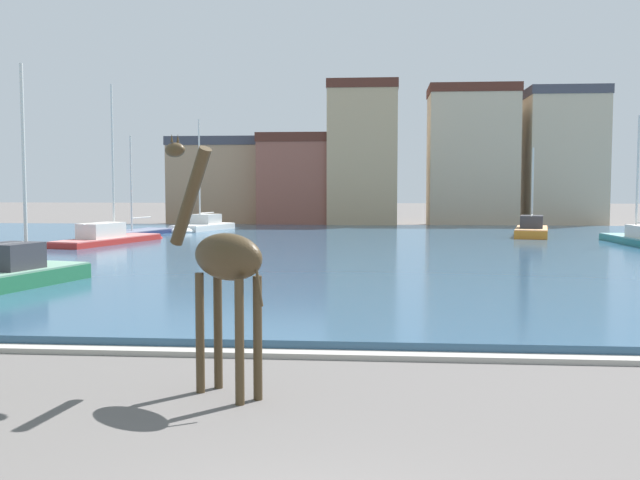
{
  "coord_description": "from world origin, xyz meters",
  "views": [
    {
      "loc": [
        0.73,
        -6.88,
        3.65
      ],
      "look_at": [
        -0.97,
        12.86,
        2.2
      ],
      "focal_mm": 41.53,
      "sensor_mm": 36.0,
      "label": 1
    }
  ],
  "objects_px": {
    "sailboat_orange": "(532,232)",
    "sailboat_red": "(114,239)",
    "sailboat_white": "(200,227)",
    "giraffe_statue": "(223,261)",
    "sailboat_navy": "(131,235)",
    "sailboat_teal": "(636,241)",
    "sailboat_green": "(27,275)"
  },
  "relations": [
    {
      "from": "sailboat_white",
      "to": "giraffe_statue",
      "type": "bearing_deg",
      "value": -75.36
    },
    {
      "from": "sailboat_white",
      "to": "sailboat_navy",
      "type": "bearing_deg",
      "value": -117.15
    },
    {
      "from": "sailboat_navy",
      "to": "sailboat_teal",
      "type": "bearing_deg",
      "value": -8.14
    },
    {
      "from": "sailboat_orange",
      "to": "sailboat_white",
      "type": "xyz_separation_m",
      "value": [
        -23.8,
        4.11,
        -0.06
      ]
    },
    {
      "from": "sailboat_orange",
      "to": "sailboat_teal",
      "type": "height_order",
      "value": "sailboat_teal"
    },
    {
      "from": "sailboat_teal",
      "to": "sailboat_navy",
      "type": "bearing_deg",
      "value": 171.86
    },
    {
      "from": "sailboat_orange",
      "to": "sailboat_navy",
      "type": "height_order",
      "value": "sailboat_navy"
    },
    {
      "from": "giraffe_statue",
      "to": "sailboat_navy",
      "type": "distance_m",
      "value": 38.83
    },
    {
      "from": "giraffe_statue",
      "to": "sailboat_green",
      "type": "xyz_separation_m",
      "value": [
        -9.41,
        11.7,
        -1.75
      ]
    },
    {
      "from": "sailboat_orange",
      "to": "sailboat_teal",
      "type": "relative_size",
      "value": 0.76
    },
    {
      "from": "sailboat_red",
      "to": "sailboat_navy",
      "type": "relative_size",
      "value": 1.19
    },
    {
      "from": "sailboat_white",
      "to": "sailboat_teal",
      "type": "xyz_separation_m",
      "value": [
        28.4,
        -10.79,
        -0.03
      ]
    },
    {
      "from": "sailboat_red",
      "to": "sailboat_teal",
      "type": "xyz_separation_m",
      "value": [
        30.44,
        1.8,
        -0.02
      ]
    },
    {
      "from": "giraffe_statue",
      "to": "sailboat_red",
      "type": "xyz_separation_m",
      "value": [
        -13.09,
        29.73,
        -1.84
      ]
    },
    {
      "from": "sailboat_red",
      "to": "sailboat_white",
      "type": "height_order",
      "value": "sailboat_red"
    },
    {
      "from": "sailboat_orange",
      "to": "sailboat_red",
      "type": "height_order",
      "value": "sailboat_red"
    },
    {
      "from": "giraffe_statue",
      "to": "sailboat_orange",
      "type": "bearing_deg",
      "value": 71.55
    },
    {
      "from": "sailboat_green",
      "to": "sailboat_teal",
      "type": "xyz_separation_m",
      "value": [
        26.75,
        19.82,
        -0.11
      ]
    },
    {
      "from": "sailboat_navy",
      "to": "giraffe_statue",
      "type": "bearing_deg",
      "value": -68.4
    },
    {
      "from": "giraffe_statue",
      "to": "sailboat_navy",
      "type": "relative_size",
      "value": 0.57
    },
    {
      "from": "giraffe_statue",
      "to": "sailboat_teal",
      "type": "relative_size",
      "value": 0.47
    },
    {
      "from": "sailboat_teal",
      "to": "sailboat_green",
      "type": "bearing_deg",
      "value": -143.46
    },
    {
      "from": "sailboat_green",
      "to": "sailboat_navy",
      "type": "bearing_deg",
      "value": 101.29
    },
    {
      "from": "sailboat_white",
      "to": "sailboat_teal",
      "type": "relative_size",
      "value": 0.88
    },
    {
      "from": "sailboat_orange",
      "to": "sailboat_navy",
      "type": "bearing_deg",
      "value": -175.43
    },
    {
      "from": "giraffe_statue",
      "to": "sailboat_navy",
      "type": "bearing_deg",
      "value": 111.6
    },
    {
      "from": "sailboat_orange",
      "to": "sailboat_teal",
      "type": "bearing_deg",
      "value": -55.46
    },
    {
      "from": "giraffe_statue",
      "to": "sailboat_teal",
      "type": "xyz_separation_m",
      "value": [
        17.34,
        31.53,
        -1.86
      ]
    },
    {
      "from": "sailboat_red",
      "to": "sailboat_orange",
      "type": "bearing_deg",
      "value": 18.18
    },
    {
      "from": "sailboat_red",
      "to": "sailboat_teal",
      "type": "bearing_deg",
      "value": 3.38
    },
    {
      "from": "sailboat_orange",
      "to": "sailboat_red",
      "type": "relative_size",
      "value": 0.77
    },
    {
      "from": "sailboat_white",
      "to": "sailboat_teal",
      "type": "height_order",
      "value": "sailboat_white"
    }
  ]
}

